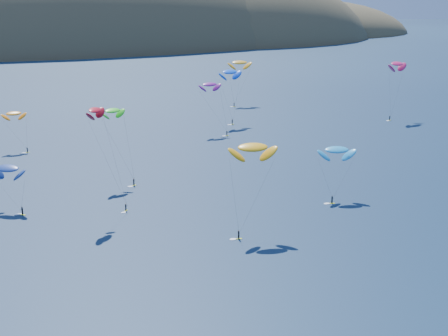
% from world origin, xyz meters
% --- Properties ---
extents(island, '(730.00, 300.00, 210.00)m').
position_xyz_m(island, '(39.40, 562.36, -10.74)').
color(island, '#3D3526').
rests_on(island, ground).
extents(kitesurfer_1, '(7.81, 8.90, 14.25)m').
position_xyz_m(kitesurfer_1, '(-40.68, 155.49, 12.07)').
color(kitesurfer_1, '#C0D217').
rests_on(kitesurfer_1, ground).
extents(kitesurfer_2, '(12.35, 10.21, 21.58)m').
position_xyz_m(kitesurfer_2, '(5.88, 62.48, 18.61)').
color(kitesurfer_2, '#C0D217').
rests_on(kitesurfer_2, ground).
extents(kitesurfer_3, '(8.26, 12.28, 21.86)m').
position_xyz_m(kitesurfer_3, '(-16.12, 109.86, 19.69)').
color(kitesurfer_3, '#C0D217').
rests_on(kitesurfer_3, ground).
extents(kitesurfer_4, '(11.72, 9.78, 23.17)m').
position_xyz_m(kitesurfer_4, '(42.55, 169.70, 20.15)').
color(kitesurfer_4, '#C0D217').
rests_on(kitesurfer_4, ground).
extents(kitesurfer_5, '(10.54, 10.04, 14.94)m').
position_xyz_m(kitesurfer_5, '(35.20, 74.94, 12.21)').
color(kitesurfer_5, '#C0D217').
rests_on(kitesurfer_5, ground).
extents(kitesurfer_6, '(9.03, 12.63, 20.13)m').
position_xyz_m(kitesurfer_6, '(29.53, 157.07, 17.68)').
color(kitesurfer_6, '#C0D217').
rests_on(kitesurfer_6, ground).
extents(kitesurfer_8, '(12.44, 10.37, 25.22)m').
position_xyz_m(kitesurfer_8, '(110.38, 154.16, 22.20)').
color(kitesurfer_8, '#C0D217').
rests_on(kitesurfer_8, ground).
extents(kitesurfer_9, '(9.50, 9.12, 26.81)m').
position_xyz_m(kitesurfer_9, '(-24.64, 86.70, 24.69)').
color(kitesurfer_9, '#C0D217').
rests_on(kitesurfer_9, ground).
extents(kitesurfer_10, '(10.28, 12.92, 12.62)m').
position_xyz_m(kitesurfer_10, '(-45.49, 95.96, 9.92)').
color(kitesurfer_10, '#C0D217').
rests_on(kitesurfer_10, ground).
extents(kitesurfer_11, '(12.62, 12.18, 21.83)m').
position_xyz_m(kitesurfer_11, '(62.36, 207.64, 18.77)').
color(kitesurfer_11, '#C0D217').
rests_on(kitesurfer_11, ground).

